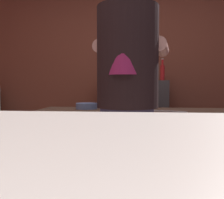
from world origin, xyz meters
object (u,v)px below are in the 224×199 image
(bartender, at_px, (128,98))
(bottle_hot_sauce, at_px, (103,73))
(chefs_knife, at_px, (170,111))
(bottle_soy, at_px, (109,75))
(mixing_bowl, at_px, (87,106))
(bottle_olive_oil, at_px, (139,74))
(bottle_vinegar, at_px, (162,72))

(bartender, xyz_separation_m, bottle_hot_sauce, (-0.35, 1.63, 0.21))
(chefs_knife, bearing_deg, bottle_soy, 134.72)
(bottle_soy, xyz_separation_m, bottle_hot_sauce, (-0.06, -0.13, 0.02))
(mixing_bowl, relative_size, bottle_olive_oil, 0.81)
(bottle_vinegar, bearing_deg, chefs_knife, -93.04)
(bartender, relative_size, bottle_hot_sauce, 7.55)
(mixing_bowl, bearing_deg, bartender, -58.79)
(bartender, bearing_deg, bottle_hot_sauce, 20.88)
(bartender, xyz_separation_m, bottle_olive_oil, (0.07, 1.64, 0.21))
(chefs_knife, distance_m, bottle_hot_sauce, 1.42)
(bottle_hot_sauce, bearing_deg, bottle_olive_oil, 0.91)
(bottle_vinegar, relative_size, bottle_hot_sauce, 1.14)
(chefs_knife, height_order, bottle_olive_oil, bottle_olive_oil)
(chefs_knife, relative_size, bottle_olive_oil, 1.16)
(mixing_bowl, bearing_deg, bottle_soy, 87.69)
(bottle_soy, relative_size, bottle_hot_sauce, 0.77)
(bartender, distance_m, bottle_hot_sauce, 1.68)
(mixing_bowl, xyz_separation_m, bottle_olive_oil, (0.42, 1.07, 0.30))
(bartender, distance_m, chefs_knife, 0.51)
(bottle_olive_oil, bearing_deg, bartender, -92.59)
(chefs_knife, xyz_separation_m, bottle_soy, (-0.58, 1.36, 0.31))
(mixing_bowl, distance_m, bottle_hot_sauce, 1.10)
(bartender, xyz_separation_m, bottle_soy, (-0.30, 1.76, 0.19))
(chefs_knife, xyz_separation_m, bottle_olive_oil, (-0.21, 1.23, 0.32))
(bartender, relative_size, chefs_knife, 7.15)
(bottle_olive_oil, height_order, bottle_hot_sauce, bottle_hot_sauce)
(bottle_olive_oil, distance_m, bottle_vinegar, 0.29)
(bartender, distance_m, mixing_bowl, 0.67)
(bottle_olive_oil, xyz_separation_m, bottle_soy, (-0.37, 0.13, -0.01))
(mixing_bowl, distance_m, bottle_olive_oil, 1.18)
(chefs_knife, xyz_separation_m, bottle_vinegar, (0.07, 1.31, 0.34))
(bottle_soy, height_order, bottle_hot_sauce, bottle_hot_sauce)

